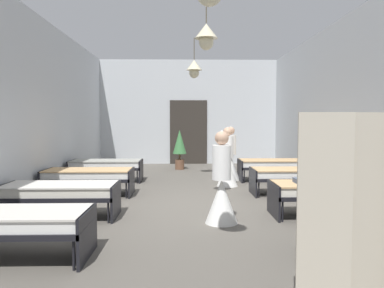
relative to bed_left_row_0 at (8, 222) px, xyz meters
The scene contains 15 objects.
ground_plane 3.68m from the bed_left_row_0, 51.48° to the left, with size 7.24×14.55×0.10m, color #59544C.
room_shell 5.10m from the bed_left_row_0, 62.19° to the left, with size 7.04×14.15×3.92m.
bed_left_row_0 is the anchor object (origin of this frame).
bed_left_row_1 1.90m from the bed_left_row_0, 90.00° to the left, with size 1.90×0.84×0.57m.
bed_right_row_1 4.92m from the bed_left_row_0, 22.72° to the left, with size 1.90×0.84×0.57m.
bed_left_row_2 3.80m from the bed_left_row_0, 90.00° to the left, with size 1.90×0.84×0.57m.
bed_right_row_2 5.92m from the bed_left_row_0, 39.95° to the left, with size 1.90×0.84×0.57m.
bed_left_row_3 5.70m from the bed_left_row_0, 90.00° to the left, with size 1.90×0.84×0.57m.
bed_right_row_3 7.28m from the bed_left_row_0, 51.48° to the left, with size 1.90×0.84×0.57m.
nurse_near_aisle 6.75m from the bed_left_row_0, 60.08° to the left, with size 0.52×0.52×1.49m.
nurse_mid_aisle 5.83m from the bed_left_row_0, 57.08° to the left, with size 0.52×0.52×1.49m.
nurse_far_aisle 3.07m from the bed_left_row_0, 29.35° to the left, with size 0.52×0.52×1.49m.
patient_seated_primary 4.59m from the bed_left_row_0, 23.56° to the left, with size 0.44×0.44×0.80m.
potted_plant 8.38m from the bed_left_row_0, 76.55° to the left, with size 0.45×0.45×1.33m.
privacy_screen 3.92m from the bed_left_row_0, 22.90° to the right, with size 1.24×0.22×1.70m.
Camera 1 is at (-0.20, -7.25, 1.63)m, focal length 35.21 mm.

